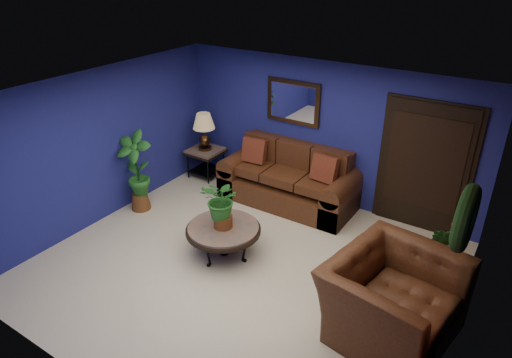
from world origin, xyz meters
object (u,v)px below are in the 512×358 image
Objects in this scene: sofa at (290,183)px; coffee_table at (223,230)px; armchair at (392,299)px; table_lamp at (204,127)px; end_table at (206,156)px; side_chair at (320,184)px.

sofa is 2.16× the size of coffee_table.
sofa is 3.34m from armchair.
coffee_table is 2.76m from table_lamp.
table_lamp is at bearing 74.69° from armchair.
end_table is at bearing -26.57° from table_lamp.
coffee_table is 2.08m from side_chair.
side_chair is (2.48, 0.06, 0.04)m from end_table.
armchair is (1.97, -2.17, -0.00)m from side_chair.
end_table is 0.43× the size of armchair.
sofa is 0.60m from side_chair.
table_lamp is 4.96m from armchair.
table_lamp reaches higher than armchair.
sofa is at bearing 1.21° from end_table.
table_lamp is at bearing -178.79° from sofa.
sofa is 1.90m from end_table.
table_lamp is at bearing 134.29° from coffee_table.
sofa is 1.97m from coffee_table.
coffee_table is at bearing 95.97° from armchair.
armchair is (4.45, -2.11, 0.04)m from end_table.
side_chair is (2.48, 0.06, -0.55)m from table_lamp.
armchair is at bearing -41.96° from side_chair.
side_chair is 2.93m from armchair.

